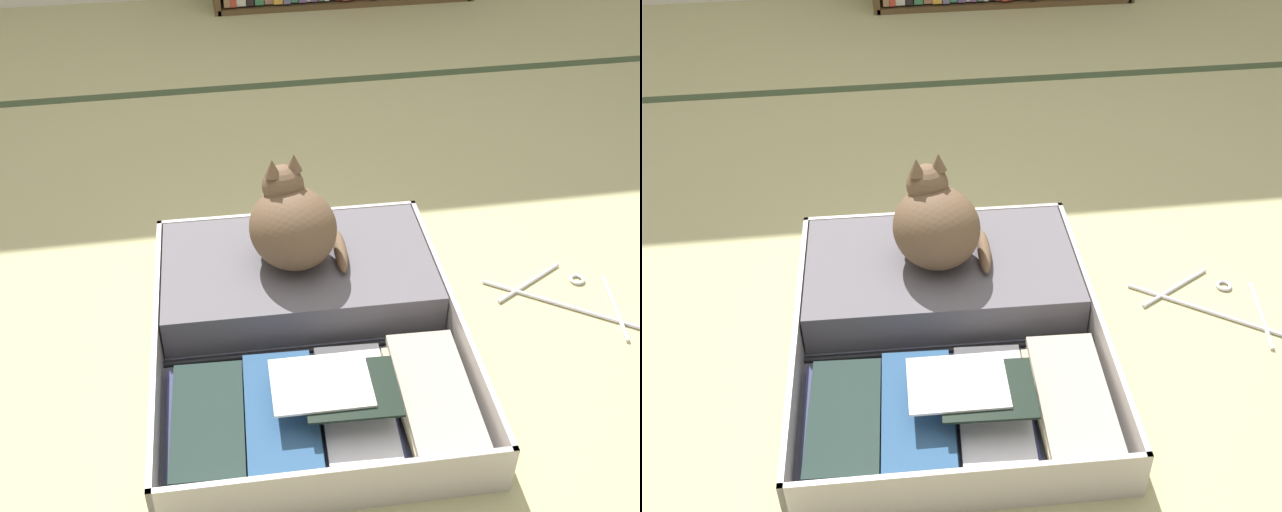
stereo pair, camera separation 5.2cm
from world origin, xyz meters
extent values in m
plane|color=tan|center=(0.00, 0.00, 0.00)|extent=(10.00, 10.00, 0.00)
cube|color=#394A2D|center=(0.00, 1.38, 0.00)|extent=(4.80, 0.05, 0.00)
cube|color=#B9AEAA|center=(-0.07, -0.28, 0.01)|extent=(0.71, 0.44, 0.01)
cube|color=#B9AEAA|center=(-0.07, -0.49, 0.06)|extent=(0.70, 0.03, 0.13)
cube|color=#B9AEAA|center=(-0.41, -0.27, 0.06)|extent=(0.02, 0.42, 0.13)
cube|color=#B9AEAA|center=(0.27, -0.29, 0.06)|extent=(0.02, 0.42, 0.13)
cube|color=#4C4F5F|center=(-0.07, -0.28, 0.02)|extent=(0.68, 0.42, 0.01)
cube|color=#B9AEAA|center=(-0.06, 0.14, 0.01)|extent=(0.71, 0.44, 0.01)
cube|color=#B9AEAA|center=(-0.05, 0.35, 0.06)|extent=(0.70, 0.03, 0.13)
cube|color=#B9AEAA|center=(-0.40, 0.15, 0.06)|extent=(0.02, 0.42, 0.13)
cube|color=#B9AEAA|center=(0.28, 0.13, 0.06)|extent=(0.02, 0.42, 0.13)
cube|color=#4C4F5F|center=(-0.06, 0.14, 0.02)|extent=(0.68, 0.42, 0.01)
cylinder|color=black|center=(-0.06, -0.07, 0.02)|extent=(0.68, 0.03, 0.02)
cube|color=#3A3C66|center=(-0.32, -0.27, 0.03)|extent=(0.16, 0.34, 0.02)
cube|color=#1C2D28|center=(-0.31, -0.27, 0.05)|extent=(0.17, 0.32, 0.02)
cube|color=navy|center=(-0.15, -0.29, 0.03)|extent=(0.17, 0.33, 0.02)
cube|color=navy|center=(-0.15, -0.29, 0.05)|extent=(0.17, 0.36, 0.02)
cube|color=navy|center=(0.01, -0.29, 0.03)|extent=(0.16, 0.35, 0.01)
cube|color=silver|center=(0.01, -0.28, 0.04)|extent=(0.17, 0.37, 0.01)
cube|color=slate|center=(0.18, -0.29, 0.03)|extent=(0.17, 0.36, 0.02)
cube|color=tan|center=(0.17, -0.29, 0.05)|extent=(0.15, 0.31, 0.02)
cube|color=#AAA08B|center=(0.18, -0.29, 0.07)|extent=(0.16, 0.36, 0.02)
cube|color=white|center=(-0.07, -0.27, 0.12)|extent=(0.21, 0.16, 0.01)
cube|color=black|center=(-0.01, -0.29, 0.11)|extent=(0.20, 0.18, 0.01)
cube|color=#5D5960|center=(-0.06, 0.14, 0.07)|extent=(0.67, 0.41, 0.11)
torus|color=white|center=(-0.09, 0.18, 0.12)|extent=(0.10, 0.10, 0.01)
cylinder|color=black|center=(-0.24, 0.34, 0.06)|extent=(0.02, 0.02, 0.11)
cylinder|color=black|center=(0.14, 0.33, 0.06)|extent=(0.02, 0.02, 0.11)
cube|color=yellow|center=(-0.01, -0.48, 0.08)|extent=(0.04, 0.00, 0.02)
cube|color=green|center=(0.04, -0.48, 0.08)|extent=(0.02, 0.00, 0.02)
cube|color=#388C42|center=(-0.23, -0.48, 0.07)|extent=(0.04, 0.00, 0.02)
cube|color=white|center=(-0.32, -0.47, 0.07)|extent=(0.04, 0.00, 0.02)
ellipsoid|color=brown|center=(-0.07, 0.14, 0.22)|extent=(0.27, 0.28, 0.20)
ellipsoid|color=brown|center=(-0.09, 0.20, 0.18)|extent=(0.16, 0.12, 0.11)
sphere|color=brown|center=(-0.08, 0.18, 0.32)|extent=(0.10, 0.10, 0.10)
cone|color=brown|center=(-0.06, 0.19, 0.37)|extent=(0.04, 0.04, 0.04)
cone|color=brown|center=(-0.11, 0.17, 0.37)|extent=(0.04, 0.04, 0.04)
sphere|color=gold|center=(-0.08, 0.23, 0.32)|extent=(0.02, 0.02, 0.02)
sphere|color=gold|center=(-0.11, 0.22, 0.32)|extent=(0.02, 0.02, 0.02)
ellipsoid|color=brown|center=(0.05, 0.13, 0.14)|extent=(0.04, 0.17, 0.03)
cylinder|color=silver|center=(0.61, -0.01, 0.00)|extent=(0.36, 0.27, 0.01)
cylinder|color=silver|center=(0.55, 0.09, 0.01)|extent=(0.21, 0.13, 0.01)
cylinder|color=silver|center=(0.72, -0.03, 0.01)|extent=(0.06, 0.24, 0.01)
torus|color=silver|center=(0.68, 0.09, 0.01)|extent=(0.06, 0.06, 0.01)
camera|label=1|loc=(-0.25, -1.35, 1.31)|focal=43.45mm
camera|label=2|loc=(-0.20, -1.36, 1.31)|focal=43.45mm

